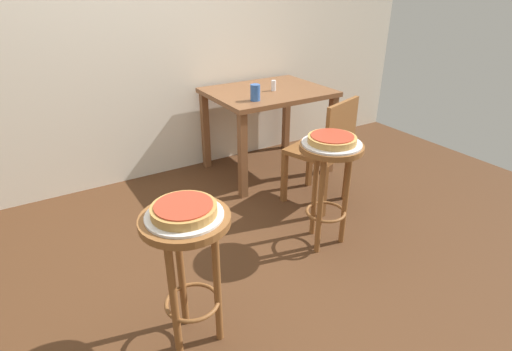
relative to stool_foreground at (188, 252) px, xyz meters
name	(u,v)px	position (x,y,z in m)	size (l,w,h in m)	color
ground_plane	(220,278)	(0.31, 0.34, -0.53)	(6.00, 6.00, 0.00)	#4C2D19
stool_foreground	(188,252)	(0.00, 0.00, 0.00)	(0.40, 0.40, 0.72)	brown
serving_plate_foreground	(184,215)	(0.00, 0.00, 0.19)	(0.34, 0.34, 0.01)	silver
pizza_foreground	(184,209)	(0.00, 0.00, 0.22)	(0.28, 0.28, 0.05)	#B78442
stool_middle	(329,172)	(1.08, 0.30, 0.00)	(0.40, 0.40, 0.72)	brown
serving_plate_middle	(332,143)	(1.08, 0.30, 0.19)	(0.37, 0.37, 0.01)	silver
pizza_middle	(332,139)	(1.08, 0.30, 0.22)	(0.30, 0.30, 0.05)	tan
dining_table	(268,102)	(1.39, 1.49, 0.11)	(1.01, 0.79, 0.75)	brown
cup_near_edge	(255,93)	(1.12, 1.26, 0.29)	(0.08, 0.08, 0.13)	#3360B2
condiment_shaker	(274,86)	(1.42, 1.45, 0.27)	(0.04, 0.04, 0.09)	white
wooden_chair	(326,148)	(1.42, 0.73, -0.07)	(0.51, 0.51, 0.85)	brown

